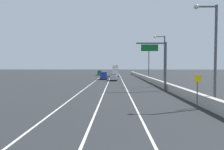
{
  "coord_description": "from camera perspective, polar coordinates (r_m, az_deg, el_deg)",
  "views": [
    {
      "loc": [
        -0.4,
        -5.59,
        3.83
      ],
      "look_at": [
        -1.11,
        43.8,
        1.7
      ],
      "focal_mm": 33.6,
      "sensor_mm": 36.0,
      "label": 1
    }
  ],
  "objects": [
    {
      "name": "jersey_barrier_right",
      "position": [
        46.46,
        11.17,
        -1.62
      ],
      "size": [
        0.6,
        120.0,
        1.1
      ],
      "primitive_type": "cube",
      "color": "#B2ADA3",
      "rests_on": "ground_plane"
    },
    {
      "name": "box_truck",
      "position": [
        78.36,
        0.93,
        1.03
      ],
      "size": [
        2.49,
        8.67,
        4.1
      ],
      "color": "silver",
      "rests_on": "ground_plane"
    },
    {
      "name": "lane_stripe_left",
      "position": [
        60.92,
        -3.98,
        -1.14
      ],
      "size": [
        0.16,
        130.0,
        0.0
      ],
      "primitive_type": "cube",
      "color": "silver",
      "rests_on": "ground_plane"
    },
    {
      "name": "car_green_4",
      "position": [
        85.85,
        -3.39,
        0.57
      ],
      "size": [
        1.88,
        4.18,
        2.01
      ],
      "color": "#196033",
      "rests_on": "ground_plane"
    },
    {
      "name": "ground_plane",
      "position": [
        69.7,
        1.15,
        -0.68
      ],
      "size": [
        320.0,
        320.0,
        0.0
      ],
      "primitive_type": "plane",
      "color": "#26282B"
    },
    {
      "name": "overhead_sign_gantry",
      "position": [
        32.99,
        13.1,
        3.97
      ],
      "size": [
        4.68,
        0.36,
        7.5
      ],
      "color": "#47474C",
      "rests_on": "ground_plane"
    },
    {
      "name": "car_gray_2",
      "position": [
        70.75,
        -1.9,
        0.16
      ],
      "size": [
        1.8,
        4.65,
        1.97
      ],
      "color": "slate",
      "rests_on": "ground_plane"
    },
    {
      "name": "speed_advisory_sign",
      "position": [
        20.44,
        22.21,
        -3.51
      ],
      "size": [
        0.6,
        0.11,
        3.0
      ],
      "color": "#4C4C51",
      "rests_on": "ground_plane"
    },
    {
      "name": "lane_stripe_right",
      "position": [
        60.74,
        2.62,
        -1.15
      ],
      "size": [
        0.16,
        130.0,
        0.0
      ],
      "primitive_type": "cube",
      "color": "silver",
      "rests_on": "ground_plane"
    },
    {
      "name": "lamp_post_right_second",
      "position": [
        39.46,
        13.69,
        4.72
      ],
      "size": [
        2.14,
        0.44,
        9.38
      ],
      "color": "#4C4C51",
      "rests_on": "ground_plane"
    },
    {
      "name": "car_blue_3",
      "position": [
        60.11,
        -2.21,
        -0.17
      ],
      "size": [
        1.96,
        4.71,
        2.13
      ],
      "color": "#1E389E",
      "rests_on": "ground_plane"
    },
    {
      "name": "car_silver_0",
      "position": [
        54.64,
        0.46,
        -0.51
      ],
      "size": [
        1.94,
        4.66,
        1.99
      ],
      "color": "#B7B7BC",
      "rests_on": "ground_plane"
    },
    {
      "name": "lamp_post_right_third",
      "position": [
        58.44,
        9.72,
        4.0
      ],
      "size": [
        2.14,
        0.44,
        9.38
      ],
      "color": "#4C4C51",
      "rests_on": "ground_plane"
    },
    {
      "name": "lane_stripe_center",
      "position": [
        60.73,
        -0.69,
        -1.14
      ],
      "size": [
        0.16,
        130.0,
        0.0
      ],
      "primitive_type": "cube",
      "color": "silver",
      "rests_on": "ground_plane"
    },
    {
      "name": "lamp_post_right_near",
      "position": [
        21.17,
        25.7,
        6.56
      ],
      "size": [
        2.14,
        0.44,
        9.38
      ],
      "color": "#4C4C51",
      "rests_on": "ground_plane"
    },
    {
      "name": "car_yellow_1",
      "position": [
        89.32,
        0.64,
        0.62
      ],
      "size": [
        1.96,
        4.29,
        1.91
      ],
      "color": "gold",
      "rests_on": "ground_plane"
    }
  ]
}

